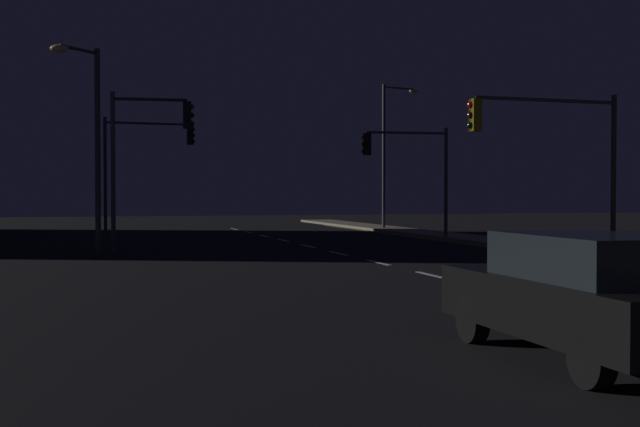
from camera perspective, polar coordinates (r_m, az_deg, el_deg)
The scene contains 10 objects.
ground_plane at distance 21.53m, azimuth 7.24°, elevation -4.12°, with size 112.00×112.00×0.00m, color black.
lane_markings_center at distance 24.77m, azimuth 4.03°, elevation -3.38°, with size 0.14×50.00×0.01m.
lane_edge_line at distance 28.98m, azimuth 15.28°, elevation -2.73°, with size 0.14×53.00×0.01m.
car at distance 10.82m, azimuth 17.72°, elevation -5.29°, with size 1.85×4.41×1.57m.
traffic_light_far_right at distance 41.56m, azimuth -11.96°, elevation 4.11°, with size 4.45×0.61×5.73m.
traffic_light_far_center at distance 36.61m, azimuth 6.05°, elevation 3.72°, with size 3.95×0.49×4.82m.
traffic_light_mid_left at distance 29.93m, azimuth -11.78°, elevation 4.85°, with size 2.89×0.47×5.61m.
traffic_light_near_right at distance 26.16m, azimuth 15.44°, elevation 4.98°, with size 5.19×0.45×4.99m.
street_lamp_far_end at distance 46.74m, azimuth 4.77°, elevation 4.91°, with size 2.38×0.81×7.98m.
street_lamp_mid_block at distance 27.39m, azimuth -15.47°, elevation 5.52°, with size 1.49×1.47×6.68m.
Camera 1 is at (-8.48, -2.19, 2.07)m, focal length 46.68 mm.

